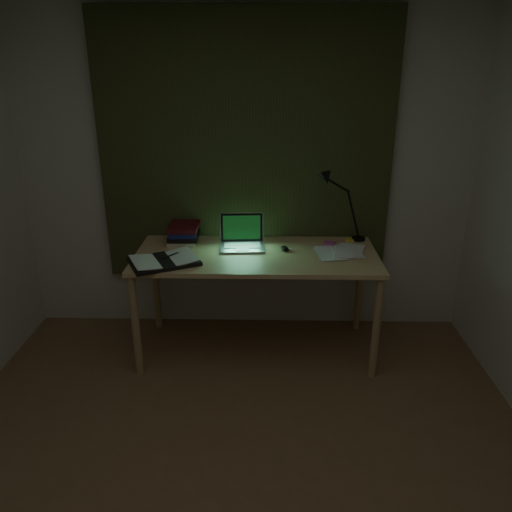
{
  "coord_description": "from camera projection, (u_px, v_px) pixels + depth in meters",
  "views": [
    {
      "loc": [
        0.16,
        -1.8,
        2.08
      ],
      "look_at": [
        0.09,
        1.42,
        0.82
      ],
      "focal_mm": 35.0,
      "sensor_mm": 36.0,
      "label": 1
    }
  ],
  "objects": [
    {
      "name": "mouse",
      "position": [
        285.0,
        248.0,
        3.63
      ],
      "size": [
        0.08,
        0.1,
        0.03
      ],
      "primitive_type": "ellipsoid",
      "rotation": [
        0.0,
        0.0,
        0.32
      ],
      "color": "black",
      "rests_on": "desk"
    },
    {
      "name": "loose_papers",
      "position": [
        338.0,
        252.0,
        3.57
      ],
      "size": [
        0.33,
        0.35,
        0.02
      ],
      "primitive_type": null,
      "rotation": [
        0.0,
        0.0,
        -0.11
      ],
      "color": "white",
      "rests_on": "desk"
    },
    {
      "name": "curtain",
      "position": [
        245.0,
        151.0,
        3.74
      ],
      "size": [
        2.2,
        0.06,
        2.0
      ],
      "primitive_type": "cube",
      "color": "#282E17",
      "rests_on": "wall_back"
    },
    {
      "name": "sticky_yellow",
      "position": [
        350.0,
        240.0,
        3.84
      ],
      "size": [
        0.08,
        0.08,
        0.01
      ],
      "primitive_type": "cube",
      "rotation": [
        0.0,
        0.0,
        -0.28
      ],
      "color": "yellow",
      "rests_on": "desk"
    },
    {
      "name": "wall_back",
      "position": [
        246.0,
        177.0,
        3.85
      ],
      "size": [
        3.5,
        0.0,
        2.5
      ],
      "primitive_type": "cube",
      "color": "beige",
      "rests_on": "ground"
    },
    {
      "name": "open_textbook",
      "position": [
        164.0,
        261.0,
        3.4
      ],
      "size": [
        0.54,
        0.48,
        0.04
      ],
      "primitive_type": null,
      "rotation": [
        0.0,
        0.0,
        0.46
      ],
      "color": "white",
      "rests_on": "desk"
    },
    {
      "name": "book_stack",
      "position": [
        183.0,
        233.0,
        3.78
      ],
      "size": [
        0.22,
        0.27,
        0.14
      ],
      "primitive_type": null,
      "rotation": [
        0.0,
        0.0,
        -0.01
      ],
      "color": "white",
      "rests_on": "desk"
    },
    {
      "name": "sticky_pink",
      "position": [
        329.0,
        244.0,
        3.75
      ],
      "size": [
        0.11,
        0.11,
        0.02
      ],
      "primitive_type": "cube",
      "rotation": [
        0.0,
        0.0,
        -0.31
      ],
      "color": "#C94E92",
      "rests_on": "desk"
    },
    {
      "name": "desk_lamp",
      "position": [
        361.0,
        206.0,
        3.75
      ],
      "size": [
        0.37,
        0.29,
        0.55
      ],
      "primitive_type": null,
      "rotation": [
        0.0,
        0.0,
        0.03
      ],
      "color": "black",
      "rests_on": "desk"
    },
    {
      "name": "desk",
      "position": [
        256.0,
        303.0,
        3.73
      ],
      "size": [
        1.74,
        0.76,
        0.79
      ],
      "primitive_type": null,
      "color": "tan",
      "rests_on": "floor"
    },
    {
      "name": "laptop",
      "position": [
        242.0,
        233.0,
        3.63
      ],
      "size": [
        0.35,
        0.39,
        0.23
      ],
      "primitive_type": null,
      "rotation": [
        0.0,
        0.0,
        0.07
      ],
      "color": "#A9A9AD",
      "rests_on": "desk"
    }
  ]
}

